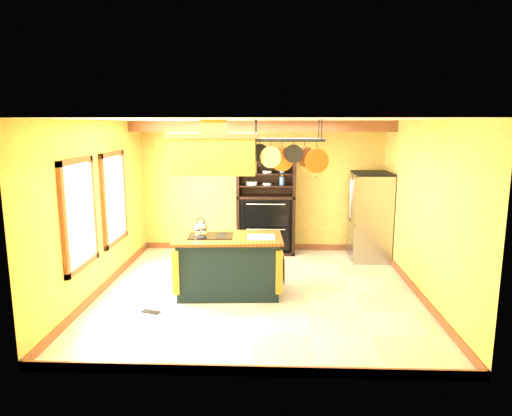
# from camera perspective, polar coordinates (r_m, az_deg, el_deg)

# --- Properties ---
(floor) EXTENTS (5.00, 5.00, 0.00)m
(floor) POSITION_cam_1_polar(r_m,az_deg,el_deg) (7.41, 0.28, -10.38)
(floor) COLOR beige
(floor) RESTS_ON ground
(ceiling) EXTENTS (5.00, 5.00, 0.00)m
(ceiling) POSITION_cam_1_polar(r_m,az_deg,el_deg) (6.92, 0.30, 10.99)
(ceiling) COLOR white
(ceiling) RESTS_ON wall_back
(wall_back) EXTENTS (5.00, 0.02, 2.70)m
(wall_back) POSITION_cam_1_polar(r_m,az_deg,el_deg) (9.51, 0.82, 2.71)
(wall_back) COLOR #E3C053
(wall_back) RESTS_ON floor
(wall_front) EXTENTS (5.00, 0.02, 2.70)m
(wall_front) POSITION_cam_1_polar(r_m,az_deg,el_deg) (4.61, -0.81, -5.79)
(wall_front) COLOR #E3C053
(wall_front) RESTS_ON floor
(wall_left) EXTENTS (0.02, 5.00, 2.70)m
(wall_left) POSITION_cam_1_polar(r_m,az_deg,el_deg) (7.55, -19.03, 0.08)
(wall_left) COLOR #E3C053
(wall_left) RESTS_ON floor
(wall_right) EXTENTS (0.02, 5.00, 2.70)m
(wall_right) POSITION_cam_1_polar(r_m,az_deg,el_deg) (7.39, 20.05, -0.20)
(wall_right) COLOR #E3C053
(wall_right) RESTS_ON floor
(ceiling_beam) EXTENTS (5.00, 0.15, 0.20)m
(ceiling_beam) POSITION_cam_1_polar(r_m,az_deg,el_deg) (8.62, 0.70, 10.17)
(ceiling_beam) COLOR brown
(ceiling_beam) RESTS_ON ceiling
(window_near) EXTENTS (0.06, 1.06, 1.56)m
(window_near) POSITION_cam_1_polar(r_m,az_deg,el_deg) (6.81, -21.19, -0.73)
(window_near) COLOR brown
(window_near) RESTS_ON wall_left
(window_far) EXTENTS (0.06, 1.06, 1.56)m
(window_far) POSITION_cam_1_polar(r_m,az_deg,el_deg) (8.09, -17.30, 1.20)
(window_far) COLOR brown
(window_far) RESTS_ON wall_left
(kitchen_island) EXTENTS (1.70, 1.01, 1.11)m
(kitchen_island) POSITION_cam_1_polar(r_m,az_deg,el_deg) (7.19, -3.45, -7.09)
(kitchen_island) COLOR black
(kitchen_island) RESTS_ON floor
(range_hood) EXTENTS (1.33, 0.75, 0.80)m
(range_hood) POSITION_cam_1_polar(r_m,az_deg,el_deg) (6.89, -5.26, 7.05)
(range_hood) COLOR #A47C29
(range_hood) RESTS_ON ceiling
(pot_rack) EXTENTS (1.15, 0.52, 0.77)m
(pot_rack) POSITION_cam_1_polar(r_m,az_deg,el_deg) (6.83, 4.12, 7.45)
(pot_rack) COLOR black
(pot_rack) RESTS_ON ceiling
(refrigerator) EXTENTS (0.73, 0.86, 1.68)m
(refrigerator) POSITION_cam_1_polar(r_m,az_deg,el_deg) (9.20, 14.01, -1.25)
(refrigerator) COLOR #9C9EA4
(refrigerator) RESTS_ON floor
(hutch) EXTENTS (1.18, 0.54, 2.09)m
(hutch) POSITION_cam_1_polar(r_m,az_deg,el_deg) (9.37, 1.26, -0.67)
(hutch) COLOR black
(hutch) RESTS_ON floor
(floor_register) EXTENTS (0.30, 0.20, 0.01)m
(floor_register) POSITION_cam_1_polar(r_m,az_deg,el_deg) (6.82, -13.01, -12.53)
(floor_register) COLOR black
(floor_register) RESTS_ON floor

